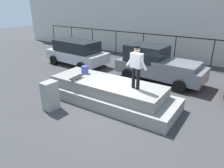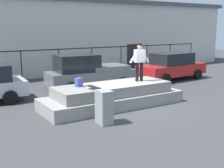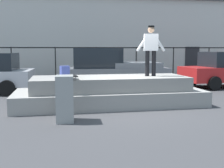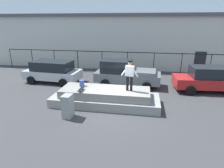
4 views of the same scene
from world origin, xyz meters
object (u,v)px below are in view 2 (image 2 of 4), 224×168
car_grey_pickup_mid (88,72)px  skateboard (94,87)px  backpack (79,82)px  car_red_sedan_far (172,66)px  skateboarder (140,59)px  utility_box (104,107)px

car_grey_pickup_mid → skateboard: bearing=-115.2°
skateboard → backpack: backpack is taller
car_grey_pickup_mid → car_red_sedan_far: (5.85, -0.32, -0.06)m
car_grey_pickup_mid → car_red_sedan_far: 5.85m
skateboarder → skateboard: size_ratio=2.14×
backpack → utility_box: 2.19m
skateboard → car_grey_pickup_mid: 4.70m
skateboarder → utility_box: bearing=-148.1°
skateboarder → utility_box: skateboarder is taller
skateboarder → car_grey_pickup_mid: (-0.61, 3.73, -0.99)m
skateboard → car_red_sedan_far: car_red_sedan_far is taller
car_grey_pickup_mid → utility_box: size_ratio=4.13×
skateboarder → utility_box: (-2.90, -1.81, -1.33)m
skateboard → skateboarder: bearing=11.2°
car_grey_pickup_mid → car_red_sedan_far: size_ratio=1.01×
car_red_sedan_far → utility_box: car_red_sedan_far is taller
skateboard → backpack: size_ratio=2.19×
car_grey_pickup_mid → utility_box: bearing=-112.5°
skateboarder → skateboard: 2.80m
skateboarder → utility_box: 3.67m
skateboard → car_grey_pickup_mid: size_ratio=0.16×
skateboarder → car_red_sedan_far: skateboarder is taller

